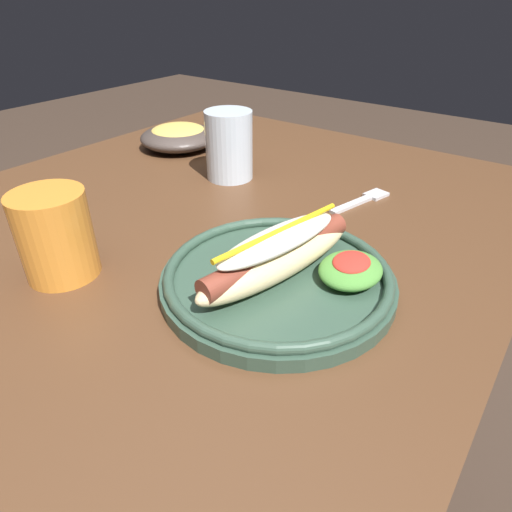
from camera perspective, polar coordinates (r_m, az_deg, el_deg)
dining_table at (r=0.63m, az=-15.77°, el=-8.61°), size 1.30×0.83×0.74m
hot_dog_plate at (r=0.49m, az=3.32°, el=-1.96°), size 0.26×0.26×0.08m
fork at (r=0.72m, az=13.61°, el=7.03°), size 0.12×0.05×0.00m
water_cup at (r=0.77m, az=-3.47°, el=13.99°), size 0.08×0.08×0.11m
extra_cup at (r=0.55m, az=-24.36°, el=2.45°), size 0.08×0.08×0.10m
side_bowl at (r=0.94m, az=-9.92°, el=14.93°), size 0.15×0.15×0.05m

